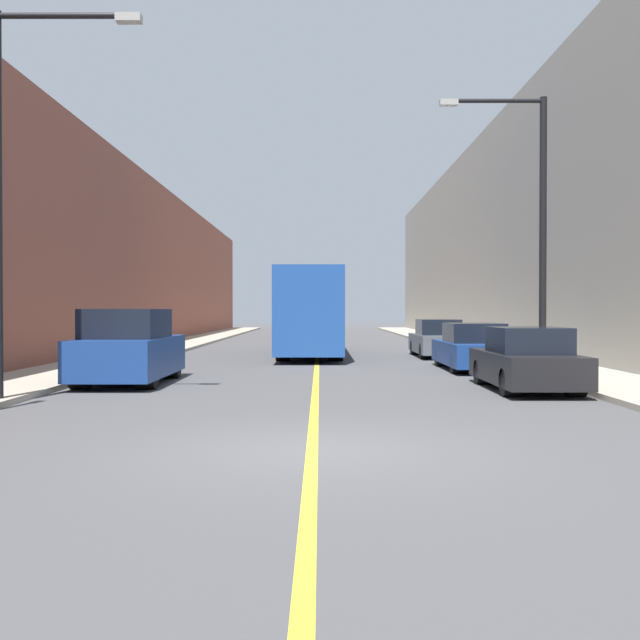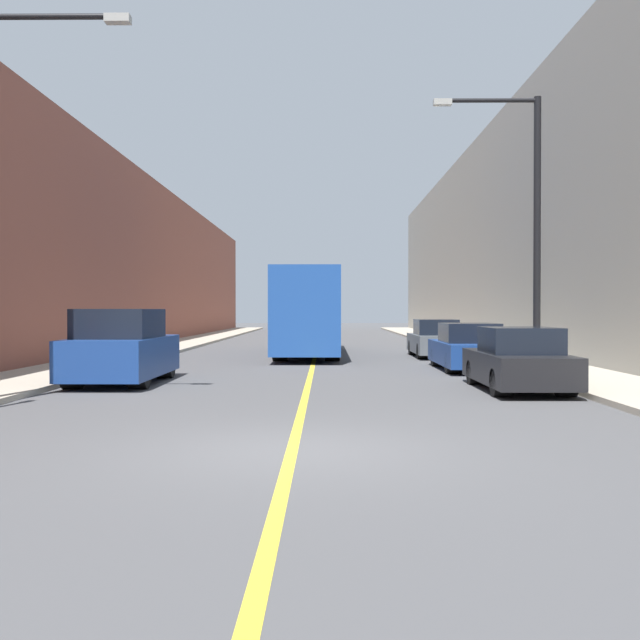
# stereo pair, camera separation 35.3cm
# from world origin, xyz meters

# --- Properties ---
(ground_plane) EXTENTS (200.00, 200.00, 0.00)m
(ground_plane) POSITION_xyz_m (0.00, 0.00, 0.00)
(ground_plane) COLOR #474749
(sidewalk_left) EXTENTS (2.79, 72.00, 0.13)m
(sidewalk_left) POSITION_xyz_m (-7.38, 30.00, 0.06)
(sidewalk_left) COLOR #A89E8C
(sidewalk_left) RESTS_ON ground
(sidewalk_right) EXTENTS (2.79, 72.00, 0.13)m
(sidewalk_right) POSITION_xyz_m (7.38, 30.00, 0.06)
(sidewalk_right) COLOR #A89E8C
(sidewalk_right) RESTS_ON ground
(building_row_left) EXTENTS (4.00, 72.00, 8.93)m
(building_row_left) POSITION_xyz_m (-10.78, 30.00, 4.47)
(building_row_left) COLOR brown
(building_row_left) RESTS_ON ground
(building_row_right) EXTENTS (4.00, 72.00, 11.44)m
(building_row_right) POSITION_xyz_m (10.78, 30.00, 5.72)
(building_row_right) COLOR gray
(building_row_right) RESTS_ON ground
(road_center_line) EXTENTS (0.16, 72.00, 0.01)m
(road_center_line) POSITION_xyz_m (0.00, 30.00, 0.00)
(road_center_line) COLOR gold
(road_center_line) RESTS_ON ground
(bus) EXTENTS (2.49, 12.34, 3.44)m
(bus) POSITION_xyz_m (-0.28, 21.51, 1.83)
(bus) COLOR #1E4793
(bus) RESTS_ON ground
(parked_suv_left) EXTENTS (2.03, 4.70, 1.91)m
(parked_suv_left) POSITION_xyz_m (-4.80, 9.14, 0.88)
(parked_suv_left) COLOR navy
(parked_suv_left) RESTS_ON ground
(car_right_near) EXTENTS (1.79, 4.39, 1.48)m
(car_right_near) POSITION_xyz_m (4.95, 7.50, 0.67)
(car_right_near) COLOR black
(car_right_near) RESTS_ON ground
(car_right_mid) EXTENTS (1.84, 4.77, 1.48)m
(car_right_mid) POSITION_xyz_m (4.90, 13.47, 0.67)
(car_right_mid) COLOR navy
(car_right_mid) RESTS_ON ground
(car_right_far) EXTENTS (1.77, 4.59, 1.52)m
(car_right_far) POSITION_xyz_m (4.82, 20.01, 0.68)
(car_right_far) COLOR #51565B
(car_right_far) RESTS_ON ground
(street_lamp_left) EXTENTS (2.97, 0.24, 7.66)m
(street_lamp_left) POSITION_xyz_m (-6.01, 4.83, 4.54)
(street_lamp_left) COLOR black
(street_lamp_left) RESTS_ON sidewalk_left
(street_lamp_right) EXTENTS (2.97, 0.24, 7.64)m
(street_lamp_right) POSITION_xyz_m (6.01, 10.75, 4.53)
(street_lamp_right) COLOR black
(street_lamp_right) RESTS_ON sidewalk_right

